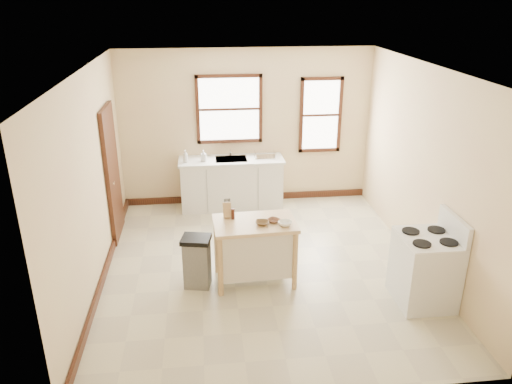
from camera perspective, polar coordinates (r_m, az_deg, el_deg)
The scene contains 23 objects.
floor at distance 7.27m, azimuth 0.82°, elevation -8.52°, with size 5.00×5.00×0.00m, color #B5AD8F.
ceiling at distance 6.32m, azimuth 0.96°, elevation 13.90°, with size 5.00×5.00×0.00m, color white.
wall_back at distance 9.04m, azimuth -1.12°, elevation 7.35°, with size 4.50×0.04×2.80m, color beige.
wall_left at distance 6.77m, azimuth -18.36°, elevation 1.07°, with size 0.04×5.00×2.80m, color beige.
wall_right at distance 7.28m, azimuth 18.75°, elevation 2.48°, with size 0.04×5.00×2.80m, color beige.
window_main at distance 8.91m, azimuth -3.08°, elevation 9.43°, with size 1.17×0.06×1.22m, color black, non-canonical shape.
window_side at distance 9.19m, azimuth 7.39°, elevation 8.71°, with size 0.77×0.06×1.37m, color black, non-canonical shape.
door_left at distance 8.08m, azimuth -16.09°, elevation 2.06°, with size 0.06×0.90×2.10m, color black.
baseboard_back at distance 9.44m, azimuth -1.05°, elevation -0.59°, with size 4.50×0.04×0.12m, color black.
baseboard_left at distance 7.33m, azimuth -16.88°, elevation -8.74°, with size 0.04×5.00×0.12m, color black.
sink_counter at distance 9.02m, azimuth -2.80°, elevation 1.02°, with size 1.86×0.62×0.92m, color silver, non-canonical shape.
faucet at distance 9.00m, azimuth -2.94°, elevation 4.82°, with size 0.03×0.03×0.22m, color silver.
soap_bottle_a at distance 8.74m, azimuth -8.05°, elevation 4.08°, with size 0.08×0.08×0.22m, color #B2B2B2.
soap_bottle_b at distance 8.76m, azimuth -6.02°, elevation 4.15°, with size 0.09×0.09×0.20m, color #B2B2B2.
dish_rack at distance 8.92m, azimuth 1.01°, elevation 4.25°, with size 0.36×0.27×0.09m, color silver, non-canonical shape.
kitchen_island at distance 6.74m, azimuth -0.15°, elevation -6.83°, with size 1.08×0.69×0.88m, color #EECA8C, non-canonical shape.
knife_block at distance 6.65m, azimuth -3.33°, elevation -2.08°, with size 0.10×0.10×0.20m, color tan, non-canonical shape.
pepper_grinder at distance 6.59m, azimuth -2.65°, elevation -2.51°, with size 0.04×0.04×0.15m, color #3B1A10.
bowl_a at distance 6.46m, azimuth 0.70°, elevation -3.55°, with size 0.18×0.18×0.04m, color brown.
bowl_b at distance 6.53m, azimuth 2.01°, elevation -3.28°, with size 0.16×0.16×0.04m, color brown.
bowl_c at distance 6.44m, azimuth 3.36°, elevation -3.61°, with size 0.18×0.18×0.06m, color white.
trash_bin at distance 6.71m, azimuth -6.75°, elevation -7.91°, with size 0.37×0.31×0.72m, color #5A5A58, non-canonical shape.
gas_stove at distance 6.60m, azimuth 18.85°, elevation -7.37°, with size 0.73×0.74×1.17m, color silver, non-canonical shape.
Camera 1 is at (-0.80, -6.20, 3.70)m, focal length 35.00 mm.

